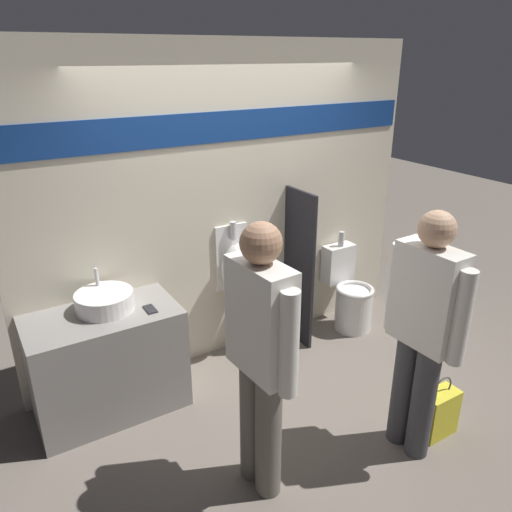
{
  "coord_description": "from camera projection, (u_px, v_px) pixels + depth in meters",
  "views": [
    {
      "loc": [
        -1.96,
        -3.02,
        2.59
      ],
      "look_at": [
        0.0,
        0.17,
        1.05
      ],
      "focal_mm": 35.0,
      "sensor_mm": 36.0,
      "label": 1
    }
  ],
  "objects": [
    {
      "name": "shopping_bag",
      "position": [
        438.0,
        412.0,
        3.59
      ],
      "size": [
        0.28,
        0.16,
        0.49
      ],
      "color": "yellow",
      "rests_on": "ground_plane"
    },
    {
      "name": "sink_counter",
      "position": [
        108.0,
        363.0,
        3.76
      ],
      "size": [
        1.1,
        0.6,
        0.82
      ],
      "color": "gray",
      "rests_on": "ground_plane"
    },
    {
      "name": "divider_near_counter",
      "position": [
        299.0,
        269.0,
        4.59
      ],
      "size": [
        0.03,
        0.44,
        1.48
      ],
      "color": "black",
      "rests_on": "ground_plane"
    },
    {
      "name": "urinal_near_counter",
      "position": [
        239.0,
        270.0,
        4.33
      ],
      "size": [
        0.32,
        0.29,
        1.25
      ],
      "color": "silver",
      "rests_on": "ground_plane"
    },
    {
      "name": "sink_basin",
      "position": [
        104.0,
        301.0,
        3.65
      ],
      "size": [
        0.42,
        0.42,
        0.28
      ],
      "color": "white",
      "rests_on": "sink_counter"
    },
    {
      "name": "cell_phone",
      "position": [
        150.0,
        309.0,
        3.67
      ],
      "size": [
        0.07,
        0.14,
        0.01
      ],
      "color": "#232328",
      "rests_on": "sink_counter"
    },
    {
      "name": "ground_plane",
      "position": [
        266.0,
        374.0,
        4.31
      ],
      "size": [
        16.0,
        16.0,
        0.0
      ],
      "primitive_type": "plane",
      "color": "#70665B"
    },
    {
      "name": "display_wall",
      "position": [
        230.0,
        206.0,
        4.27
      ],
      "size": [
        3.71,
        0.07,
        2.7
      ],
      "color": "beige",
      "rests_on": "ground_plane"
    },
    {
      "name": "toilet",
      "position": [
        350.0,
        296.0,
        4.97
      ],
      "size": [
        0.38,
        0.54,
        0.96
      ],
      "color": "white",
      "rests_on": "ground_plane"
    },
    {
      "name": "person_with_lanyard",
      "position": [
        423.0,
        327.0,
        3.18
      ],
      "size": [
        0.23,
        0.61,
        1.73
      ],
      "rotation": [
        0.0,
        0.0,
        1.6
      ],
      "color": "#3D3D42",
      "rests_on": "ground_plane"
    },
    {
      "name": "person_in_vest",
      "position": [
        261.0,
        353.0,
        2.88
      ],
      "size": [
        0.23,
        0.62,
        1.77
      ],
      "rotation": [
        0.0,
        0.0,
        1.63
      ],
      "color": "#666056",
      "rests_on": "ground_plane"
    }
  ]
}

